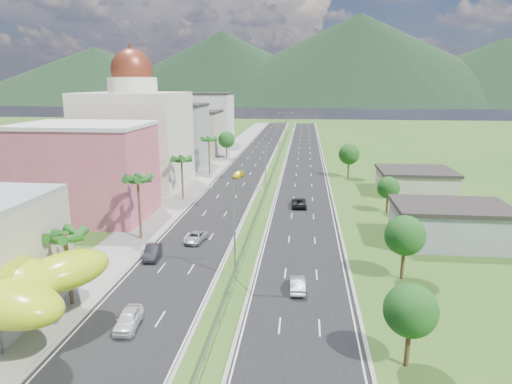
% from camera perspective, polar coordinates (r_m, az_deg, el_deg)
% --- Properties ---
extents(ground, '(500.00, 500.00, 0.00)m').
position_cam_1_polar(ground, '(44.52, -4.64, -15.95)').
color(ground, '#2D5119').
rests_on(ground, ground).
extents(road_left, '(11.00, 260.00, 0.04)m').
position_cam_1_polar(road_left, '(130.78, -0.57, 3.83)').
color(road_left, black).
rests_on(road_left, ground).
extents(road_right, '(11.00, 260.00, 0.04)m').
position_cam_1_polar(road_right, '(129.90, 6.03, 3.70)').
color(road_right, black).
rests_on(road_right, ground).
extents(sidewalk_left, '(7.00, 260.00, 0.12)m').
position_cam_1_polar(sidewalk_left, '(132.20, -4.68, 3.91)').
color(sidewalk_left, gray).
rests_on(sidewalk_left, ground).
extents(median_guardrail, '(0.10, 216.06, 0.76)m').
position_cam_1_polar(median_guardrail, '(112.33, 2.16, 2.54)').
color(median_guardrail, gray).
rests_on(median_guardrail, ground).
extents(streetlight_median_b, '(6.04, 0.25, 11.00)m').
position_cam_1_polar(streetlight_median_b, '(50.93, -2.70, -3.78)').
color(streetlight_median_b, gray).
rests_on(streetlight_median_b, ground).
extents(streetlight_median_c, '(6.04, 0.25, 11.00)m').
position_cam_1_polar(streetlight_median_c, '(89.66, 1.20, 3.76)').
color(streetlight_median_c, gray).
rests_on(streetlight_median_c, ground).
extents(streetlight_median_d, '(6.04, 0.25, 11.00)m').
position_cam_1_polar(streetlight_median_d, '(134.13, 2.88, 6.96)').
color(streetlight_median_d, gray).
rests_on(streetlight_median_d, ground).
extents(streetlight_median_e, '(6.04, 0.25, 11.00)m').
position_cam_1_polar(streetlight_median_e, '(178.86, 3.72, 8.57)').
color(streetlight_median_e, gray).
rests_on(streetlight_median_e, ground).
extents(pink_shophouse, '(20.00, 15.00, 15.00)m').
position_cam_1_polar(pink_shophouse, '(79.87, -20.45, 2.26)').
color(pink_shophouse, '#C3505F').
rests_on(pink_shophouse, ground).
extents(domed_building, '(20.00, 20.00, 28.70)m').
position_cam_1_polar(domed_building, '(100.18, -14.82, 7.00)').
color(domed_building, beige).
rests_on(domed_building, ground).
extents(midrise_grey, '(16.00, 15.00, 16.00)m').
position_cam_1_polar(midrise_grey, '(123.79, -10.20, 6.81)').
color(midrise_grey, gray).
rests_on(midrise_grey, ground).
extents(midrise_beige, '(16.00, 15.00, 13.00)m').
position_cam_1_polar(midrise_beige, '(145.08, -7.75, 7.25)').
color(midrise_beige, '#A29785').
rests_on(midrise_beige, ground).
extents(midrise_white, '(16.00, 15.00, 18.00)m').
position_cam_1_polar(midrise_white, '(167.18, -5.89, 8.96)').
color(midrise_white, silver).
rests_on(midrise_white, ground).
extents(shed_near, '(15.00, 10.00, 5.00)m').
position_cam_1_polar(shed_near, '(69.04, 23.12, -3.92)').
color(shed_near, gray).
rests_on(shed_near, ground).
extents(shed_far, '(14.00, 12.00, 4.40)m').
position_cam_1_polar(shed_far, '(97.72, 19.27, 1.09)').
color(shed_far, '#A29785').
rests_on(shed_far, ground).
extents(palm_tree_b, '(3.60, 3.60, 8.10)m').
position_cam_1_polar(palm_tree_b, '(48.53, -22.72, -5.34)').
color(palm_tree_b, '#47301C').
rests_on(palm_tree_b, ground).
extents(palm_tree_c, '(3.60, 3.60, 9.60)m').
position_cam_1_polar(palm_tree_c, '(65.70, -14.57, 1.31)').
color(palm_tree_c, '#47301C').
rests_on(palm_tree_c, ground).
extents(palm_tree_d, '(3.60, 3.60, 8.60)m').
position_cam_1_polar(palm_tree_d, '(87.38, -9.29, 3.86)').
color(palm_tree_d, '#47301C').
rests_on(palm_tree_d, ground).
extents(palm_tree_e, '(3.60, 3.60, 9.40)m').
position_cam_1_polar(palm_tree_e, '(111.32, -5.91, 6.39)').
color(palm_tree_e, '#47301C').
rests_on(palm_tree_e, ground).
extents(leafy_tree_lfar, '(4.90, 4.90, 8.05)m').
position_cam_1_polar(leafy_tree_lfar, '(136.02, -3.70, 6.55)').
color(leafy_tree_lfar, '#47301C').
rests_on(leafy_tree_lfar, ground).
extents(leafy_tree_ra, '(4.20, 4.20, 6.90)m').
position_cam_1_polar(leafy_tree_ra, '(38.14, 18.77, -13.86)').
color(leafy_tree_ra, '#47301C').
rests_on(leafy_tree_ra, ground).
extents(leafy_tree_rb, '(4.55, 4.55, 7.47)m').
position_cam_1_polar(leafy_tree_rb, '(53.98, 18.11, -5.21)').
color(leafy_tree_rb, '#47301C').
rests_on(leafy_tree_rb, ground).
extents(leafy_tree_rc, '(3.85, 3.85, 6.33)m').
position_cam_1_polar(leafy_tree_rc, '(81.28, 16.21, 0.50)').
color(leafy_tree_rc, '#47301C').
rests_on(leafy_tree_rc, ground).
extents(leafy_tree_rd, '(4.90, 4.90, 8.05)m').
position_cam_1_polar(leafy_tree_rd, '(109.77, 11.55, 4.65)').
color(leafy_tree_rd, '#47301C').
rests_on(leafy_tree_rd, ground).
extents(mountain_ridge, '(860.00, 140.00, 90.00)m').
position_cam_1_polar(mountain_ridge, '(491.36, 12.47, 10.57)').
color(mountain_ridge, black).
rests_on(mountain_ridge, ground).
extents(car_white_near_left, '(2.32, 4.88, 1.61)m').
position_cam_1_polar(car_white_near_left, '(44.76, -15.65, -15.04)').
color(car_white_near_left, white).
rests_on(car_white_near_left, road_left).
extents(car_dark_left, '(2.37, 5.09, 1.62)m').
position_cam_1_polar(car_dark_left, '(60.19, -12.83, -7.30)').
color(car_dark_left, black).
rests_on(car_dark_left, road_left).
extents(car_silver_mid_left, '(2.80, 5.00, 1.32)m').
position_cam_1_polar(car_silver_mid_left, '(64.99, -7.57, -5.65)').
color(car_silver_mid_left, '#9C9EA3').
rests_on(car_silver_mid_left, road_left).
extents(car_yellow_far_left, '(2.61, 4.84, 1.33)m').
position_cam_1_polar(car_yellow_far_left, '(108.68, -2.21, 2.22)').
color(car_yellow_far_left, yellow).
rests_on(car_yellow_far_left, road_left).
extents(car_silver_right, '(1.81, 4.57, 1.48)m').
position_cam_1_polar(car_silver_right, '(50.19, 5.19, -11.40)').
color(car_silver_right, '#A8ACB0').
rests_on(car_silver_right, road_right).
extents(car_dark_far_right, '(2.87, 5.83, 1.59)m').
position_cam_1_polar(car_dark_far_right, '(82.87, 5.38, -1.29)').
color(car_dark_far_right, black).
rests_on(car_dark_far_right, road_right).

